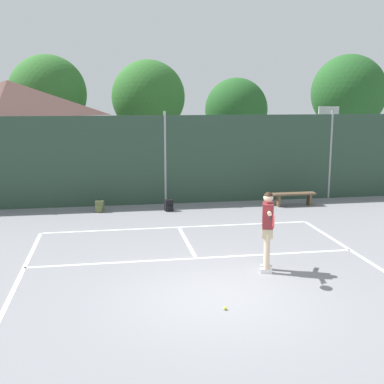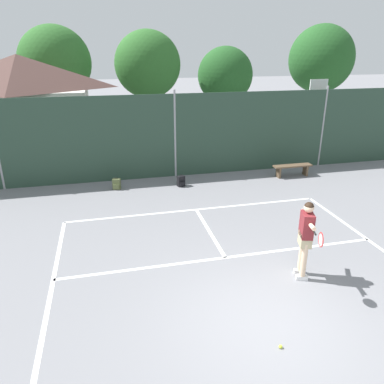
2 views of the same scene
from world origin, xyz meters
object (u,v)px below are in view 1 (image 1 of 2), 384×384
(backpack_olive, at_px, (100,207))
(backpack_black, at_px, (169,206))
(courtside_bench, at_px, (294,196))
(tennis_player, at_px, (268,224))
(tennis_ball, at_px, (225,308))
(basketball_hoop, at_px, (327,136))

(backpack_olive, bearing_deg, backpack_black, -5.79)
(backpack_olive, height_order, courtside_bench, courtside_bench)
(backpack_olive, bearing_deg, courtside_bench, -1.38)
(courtside_bench, bearing_deg, tennis_player, -115.93)
(tennis_ball, height_order, courtside_bench, courtside_bench)
(basketball_hoop, distance_m, backpack_black, 8.08)
(tennis_player, relative_size, backpack_black, 4.01)
(tennis_player, height_order, tennis_ball, tennis_player)
(tennis_player, distance_m, backpack_olive, 7.79)
(backpack_olive, distance_m, backpack_black, 2.41)
(basketball_hoop, distance_m, tennis_ball, 13.63)
(backpack_black, distance_m, courtside_bench, 4.64)
(backpack_black, bearing_deg, tennis_ball, -89.76)
(backpack_olive, xyz_separation_m, backpack_black, (2.40, -0.24, 0.00))
(tennis_ball, relative_size, backpack_olive, 0.14)
(tennis_ball, distance_m, courtside_bench, 9.60)
(basketball_hoop, distance_m, tennis_player, 11.15)
(tennis_ball, bearing_deg, courtside_bench, 61.36)
(basketball_hoop, relative_size, tennis_player, 1.91)
(backpack_olive, relative_size, courtside_bench, 0.29)
(backpack_black, bearing_deg, backpack_olive, 174.21)
(tennis_player, height_order, backpack_black, tennis_player)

